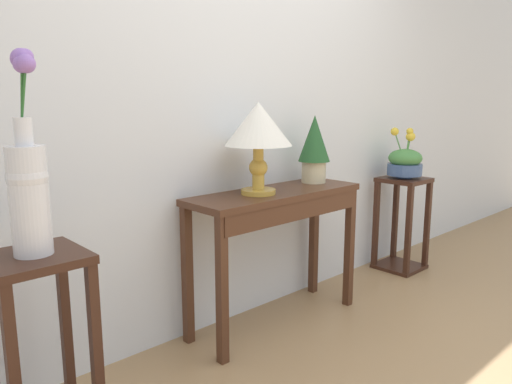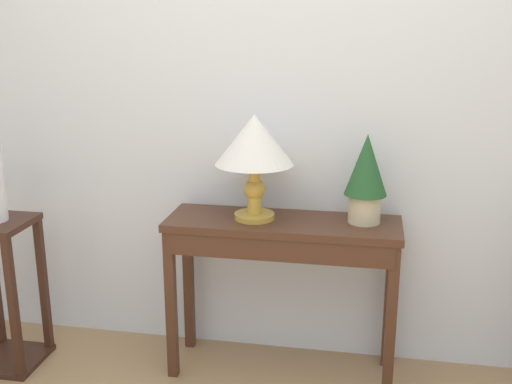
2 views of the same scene
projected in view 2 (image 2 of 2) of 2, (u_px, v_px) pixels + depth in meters
The scene contains 5 objects.
back_wall_with_art at pixel (279, 73), 2.86m from camera, with size 9.00×0.10×2.80m.
console_table at pixel (282, 249), 2.79m from camera, with size 1.06×0.35×0.76m.
table_lamp at pixel (254, 145), 2.70m from camera, with size 0.35×0.35×0.48m.
potted_plant_on_console at pixel (366, 174), 2.68m from camera, with size 0.19×0.19×0.40m.
pedestal_stand_left at pixel (4, 294), 2.95m from camera, with size 0.31×0.31×0.74m.
Camera 2 is at (0.42, -1.41, 1.64)m, focal length 43.09 mm.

